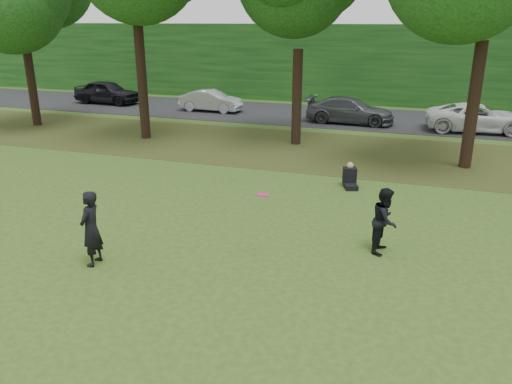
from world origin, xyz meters
The scene contains 9 objects.
ground centered at (0.00, 0.00, 0.00)m, with size 120.00×120.00×0.00m, color #2F4B17.
leaf_litter centered at (0.00, 13.00, 0.01)m, with size 60.00×7.00×0.01m, color #3D3615.
street centered at (0.00, 21.00, 0.01)m, with size 70.00×7.00×0.02m, color black.
far_hedge centered at (0.00, 27.00, 2.50)m, with size 70.00×3.00×5.00m, color #113D14.
player_left centered at (-4.50, 1.12, 0.88)m, with size 0.64×0.42×1.76m, color black.
player_right centered at (1.71, 3.93, 0.80)m, with size 0.78×0.61×1.60m, color black.
parked_cars centered at (-0.49, 19.96, 0.73)m, with size 36.45×3.90×1.54m.
frisbee centered at (-0.90, 2.52, 1.62)m, with size 0.37×0.37×0.07m.
seated_person centered at (0.22, 8.58, 0.31)m, with size 0.63×0.83×0.83m.
Camera 1 is at (2.29, -7.44, 5.33)m, focal length 35.00 mm.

